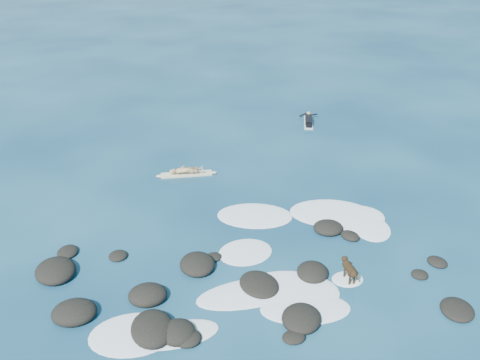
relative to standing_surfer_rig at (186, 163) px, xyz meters
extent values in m
plane|color=#0A2642|center=(1.52, -6.75, -0.65)|extent=(160.00, 160.00, 0.00)
ellipsoid|color=black|center=(4.83, -5.99, -0.54)|extent=(1.25, 1.18, 0.44)
ellipsoid|color=black|center=(-1.59, -10.51, -0.53)|extent=(1.30, 1.32, 0.48)
ellipsoid|color=black|center=(1.73, -11.37, -0.59)|extent=(0.75, 0.65, 0.23)
ellipsoid|color=black|center=(5.47, -6.66, -0.58)|extent=(0.91, 0.99, 0.27)
ellipsoid|color=black|center=(6.87, -9.42, -0.59)|extent=(0.77, 0.77, 0.22)
ellipsoid|color=black|center=(-3.27, -6.07, -0.59)|extent=(0.87, 0.90, 0.23)
ellipsoid|color=black|center=(-5.07, -5.44, -0.58)|extent=(0.93, 1.04, 0.26)
ellipsoid|color=black|center=(7.10, -11.33, -0.57)|extent=(1.40, 1.49, 0.31)
ellipsoid|color=black|center=(0.11, -6.87, -0.60)|extent=(0.78, 0.75, 0.18)
ellipsoid|color=black|center=(1.32, -8.80, -0.56)|extent=(1.63, 1.82, 0.36)
ellipsoid|color=black|center=(-5.38, -6.64, -0.51)|extent=(1.67, 1.83, 0.55)
ellipsoid|color=black|center=(3.28, -8.58, -0.53)|extent=(1.47, 1.53, 0.48)
ellipsoid|color=black|center=(-0.54, -7.29, -0.52)|extent=(1.25, 1.43, 0.51)
ellipsoid|color=black|center=(-4.63, -8.97, -0.51)|extent=(1.51, 1.37, 0.57)
ellipsoid|color=black|center=(-1.34, -10.76, -0.57)|extent=(0.88, 0.82, 0.30)
ellipsoid|color=black|center=(-2.31, -10.22, -0.51)|extent=(1.38, 1.73, 0.56)
ellipsoid|color=black|center=(-2.35, -8.61, -0.51)|extent=(1.38, 1.26, 0.55)
ellipsoid|color=black|center=(7.85, -8.90, -0.59)|extent=(0.86, 0.93, 0.24)
ellipsoid|color=black|center=(2.18, -10.71, -0.53)|extent=(1.72, 1.79, 0.47)
ellipsoid|color=white|center=(2.49, -10.20, -0.64)|extent=(3.11, 1.96, 0.12)
ellipsoid|color=white|center=(1.32, -6.77, -0.64)|extent=(2.36, 2.11, 0.12)
ellipsoid|color=white|center=(2.32, -9.24, -0.64)|extent=(3.72, 3.03, 0.12)
ellipsoid|color=white|center=(-1.62, -10.47, -0.64)|extent=(2.65, 1.34, 0.12)
ellipsoid|color=white|center=(5.43, -4.79, -0.64)|extent=(3.96, 3.19, 0.12)
ellipsoid|color=white|center=(6.12, -5.34, -0.64)|extent=(2.78, 2.15, 0.12)
ellipsoid|color=white|center=(6.55, -6.22, -0.64)|extent=(1.88, 2.28, 0.12)
ellipsoid|color=white|center=(1.03, -9.07, -0.64)|extent=(3.90, 1.78, 0.12)
ellipsoid|color=white|center=(2.27, -4.32, -0.64)|extent=(3.56, 2.83, 0.12)
ellipsoid|color=white|center=(-2.89, -10.18, -0.64)|extent=(2.76, 2.08, 0.12)
ellipsoid|color=white|center=(4.37, -9.07, -0.64)|extent=(1.10, 0.90, 0.12)
cube|color=beige|center=(0.00, 0.00, -0.60)|extent=(2.43, 0.66, 0.08)
ellipsoid|color=beige|center=(1.20, -0.08, -0.60)|extent=(0.50, 0.31, 0.09)
ellipsoid|color=beige|center=(-1.20, 0.08, -0.60)|extent=(0.50, 0.31, 0.09)
imported|color=tan|center=(0.00, 0.00, 0.22)|extent=(0.41, 0.59, 1.56)
cube|color=silver|center=(7.85, 5.25, -0.60)|extent=(1.13, 2.21, 0.08)
ellipsoid|color=silver|center=(8.19, 6.28, -0.60)|extent=(0.39, 0.53, 0.08)
cube|color=black|center=(7.85, 5.25, -0.45)|extent=(0.78, 1.38, 0.22)
sphere|color=tan|center=(8.09, 5.98, -0.33)|extent=(0.28, 0.28, 0.23)
cylinder|color=black|center=(7.87, 6.20, -0.46)|extent=(0.55, 0.14, 0.24)
cylinder|color=black|center=(8.40, 6.04, -0.46)|extent=(0.47, 0.42, 0.24)
cube|color=black|center=(7.63, 4.55, -0.49)|extent=(0.48, 0.62, 0.14)
cylinder|color=black|center=(4.37, -9.17, -0.14)|extent=(0.31, 0.61, 0.29)
sphere|color=black|center=(4.36, -8.90, -0.14)|extent=(0.32, 0.32, 0.30)
sphere|color=black|center=(4.38, -9.44, -0.14)|extent=(0.29, 0.29, 0.27)
sphere|color=black|center=(4.35, -8.73, -0.04)|extent=(0.23, 0.23, 0.22)
cone|color=black|center=(4.35, -8.60, -0.05)|extent=(0.12, 0.14, 0.11)
cone|color=black|center=(4.30, -8.74, 0.05)|extent=(0.10, 0.08, 0.11)
cone|color=black|center=(4.41, -8.74, 0.05)|extent=(0.10, 0.08, 0.11)
cylinder|color=black|center=(4.29, -8.97, -0.45)|extent=(0.08, 0.08, 0.39)
cylinder|color=black|center=(4.44, -8.96, -0.45)|extent=(0.08, 0.08, 0.39)
cylinder|color=black|center=(4.30, -9.38, -0.45)|extent=(0.08, 0.08, 0.39)
cylinder|color=black|center=(4.46, -9.38, -0.45)|extent=(0.08, 0.08, 0.39)
cylinder|color=black|center=(4.39, -9.58, -0.09)|extent=(0.06, 0.29, 0.17)
camera|label=1|loc=(-2.34, -22.61, 10.72)|focal=40.00mm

